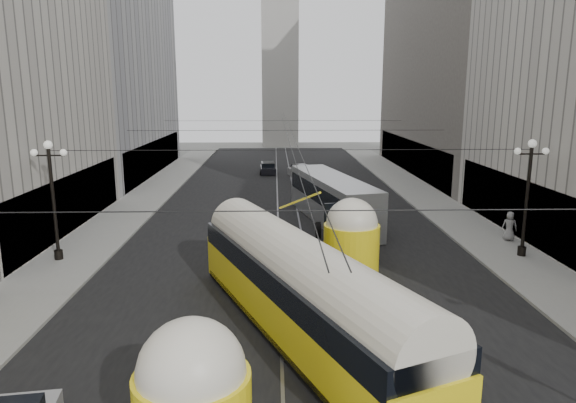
{
  "coord_description": "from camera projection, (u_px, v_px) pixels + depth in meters",
  "views": [
    {
      "loc": [
        -0.95,
        -8.64,
        8.95
      ],
      "look_at": [
        -0.34,
        14.97,
        3.9
      ],
      "focal_mm": 32.0,
      "sensor_mm": 36.0,
      "label": 1
    }
  ],
  "objects": [
    {
      "name": "catenary",
      "position": [
        288.0,
        132.0,
        39.9
      ],
      "size": [
        25.0,
        72.0,
        0.23
      ],
      "color": "black",
      "rests_on": "ground"
    },
    {
      "name": "distant_tower",
      "position": [
        280.0,
        55.0,
        85.42
      ],
      "size": [
        6.0,
        6.0,
        31.36
      ],
      "color": "#B2AFA8",
      "rests_on": "ground"
    },
    {
      "name": "rail_right",
      "position": [
        296.0,
        203.0,
        42.13
      ],
      "size": [
        0.12,
        85.0,
        0.04
      ],
      "primitive_type": "cube",
      "color": "gray",
      "rests_on": "ground"
    },
    {
      "name": "building_left_far",
      "position": [
        93.0,
        40.0,
        53.77
      ],
      "size": [
        12.6,
        28.6,
        28.6
      ],
      "color": "#999999",
      "rests_on": "ground"
    },
    {
      "name": "sidewalk_right",
      "position": [
        420.0,
        193.0,
        45.82
      ],
      "size": [
        4.0,
        72.0,
        0.15
      ],
      "primitive_type": "cube",
      "color": "gray",
      "rests_on": "ground"
    },
    {
      "name": "sidewalk_left",
      "position": [
        150.0,
        195.0,
        45.22
      ],
      "size": [
        4.0,
        72.0,
        0.15
      ],
      "primitive_type": "cube",
      "color": "gray",
      "rests_on": "ground"
    },
    {
      "name": "city_bus",
      "position": [
        332.0,
        197.0,
        35.83
      ],
      "size": [
        5.29,
        12.93,
        3.19
      ],
      "color": "#A4A6A9",
      "rests_on": "ground"
    },
    {
      "name": "road",
      "position": [
        287.0,
        203.0,
        42.11
      ],
      "size": [
        20.0,
        85.0,
        0.02
      ],
      "primitive_type": "cube",
      "color": "black",
      "rests_on": "ground"
    },
    {
      "name": "lamppost_left_mid",
      "position": [
        53.0,
        194.0,
        26.84
      ],
      "size": [
        1.86,
        0.44,
        6.37
      ],
      "color": "black",
      "rests_on": "sidewalk_left"
    },
    {
      "name": "lamppost_right_mid",
      "position": [
        528.0,
        191.0,
        27.47
      ],
      "size": [
        1.86,
        0.44,
        6.37
      ],
      "color": "black",
      "rests_on": "sidewalk_right"
    },
    {
      "name": "sedan_white_far",
      "position": [
        301.0,
        172.0,
        54.63
      ],
      "size": [
        2.85,
        4.6,
        1.35
      ],
      "color": "#BCBCBC",
      "rests_on": "ground"
    },
    {
      "name": "streetcar",
      "position": [
        300.0,
        288.0,
        18.9
      ],
      "size": [
        8.6,
        16.49,
        3.88
      ],
      "color": "yellow",
      "rests_on": "ground"
    },
    {
      "name": "sedan_dark_far",
      "position": [
        268.0,
        168.0,
        57.53
      ],
      "size": [
        1.87,
        4.07,
        1.26
      ],
      "color": "black",
      "rests_on": "ground"
    },
    {
      "name": "rail_left",
      "position": [
        278.0,
        203.0,
        42.09
      ],
      "size": [
        0.12,
        85.0,
        0.04
      ],
      "primitive_type": "cube",
      "color": "gray",
      "rests_on": "ground"
    },
    {
      "name": "pedestrian_sidewalk_right",
      "position": [
        510.0,
        226.0,
        30.9
      ],
      "size": [
        0.99,
        0.77,
        1.78
      ],
      "primitive_type": "imported",
      "rotation": [
        0.0,
        0.0,
        2.83
      ],
      "color": "gray",
      "rests_on": "sidewalk_right"
    },
    {
      "name": "building_right_far",
      "position": [
        471.0,
        21.0,
        54.36
      ],
      "size": [
        12.6,
        32.6,
        32.6
      ],
      "color": "#514C47",
      "rests_on": "ground"
    }
  ]
}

